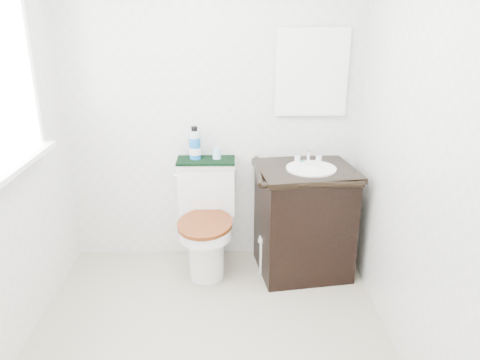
{
  "coord_description": "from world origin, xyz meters",
  "views": [
    {
      "loc": [
        0.14,
        -2.22,
        1.88
      ],
      "look_at": [
        0.2,
        0.75,
        0.79
      ],
      "focal_mm": 35.0,
      "sensor_mm": 36.0,
      "label": 1
    }
  ],
  "objects_px": {
    "trash_bin": "(273,253)",
    "cup": "(217,153)",
    "vanity": "(304,218)",
    "toilet": "(207,224)",
    "mouthwash_bottle": "(195,144)"
  },
  "relations": [
    {
      "from": "trash_bin",
      "to": "cup",
      "type": "relative_size",
      "value": 3.75
    },
    {
      "from": "cup",
      "to": "vanity",
      "type": "bearing_deg",
      "value": -17.81
    },
    {
      "from": "vanity",
      "to": "cup",
      "type": "height_order",
      "value": "vanity"
    },
    {
      "from": "toilet",
      "to": "cup",
      "type": "relative_size",
      "value": 10.21
    },
    {
      "from": "trash_bin",
      "to": "cup",
      "type": "xyz_separation_m",
      "value": [
        -0.42,
        0.22,
        0.72
      ]
    },
    {
      "from": "vanity",
      "to": "cup",
      "type": "relative_size",
      "value": 11.58
    },
    {
      "from": "vanity",
      "to": "trash_bin",
      "type": "relative_size",
      "value": 3.09
    },
    {
      "from": "mouthwash_bottle",
      "to": "cup",
      "type": "bearing_deg",
      "value": -2.53
    },
    {
      "from": "mouthwash_bottle",
      "to": "cup",
      "type": "distance_m",
      "value": 0.18
    },
    {
      "from": "toilet",
      "to": "trash_bin",
      "type": "height_order",
      "value": "toilet"
    },
    {
      "from": "toilet",
      "to": "mouthwash_bottle",
      "type": "distance_m",
      "value": 0.61
    },
    {
      "from": "vanity",
      "to": "toilet",
      "type": "bearing_deg",
      "value": 174.95
    },
    {
      "from": "vanity",
      "to": "mouthwash_bottle",
      "type": "distance_m",
      "value": 0.97
    },
    {
      "from": "toilet",
      "to": "cup",
      "type": "height_order",
      "value": "cup"
    },
    {
      "from": "toilet",
      "to": "trash_bin",
      "type": "distance_m",
      "value": 0.55
    }
  ]
}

